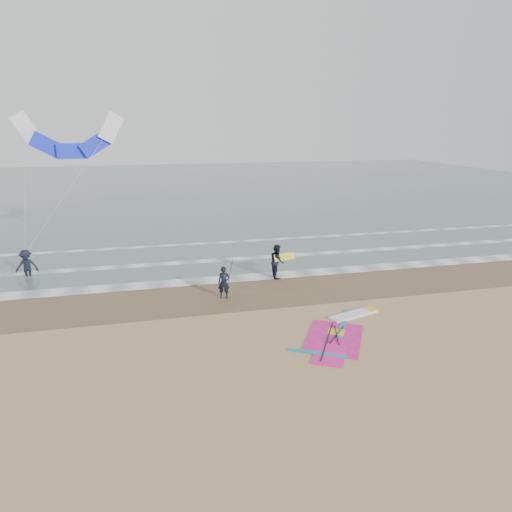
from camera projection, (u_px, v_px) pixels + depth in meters
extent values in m
plane|color=tan|center=(300.00, 342.00, 18.13)|extent=(120.00, 120.00, 0.00)
cube|color=#47605E|center=(187.00, 187.00, 62.96)|extent=(120.00, 80.00, 0.02)
cube|color=brown|center=(262.00, 291.00, 23.73)|extent=(120.00, 5.00, 0.01)
cube|color=white|center=(253.00, 277.00, 25.78)|extent=(120.00, 1.20, 0.02)
cube|color=white|center=(239.00, 259.00, 29.33)|extent=(120.00, 0.70, 0.02)
cube|color=white|center=(227.00, 242.00, 33.53)|extent=(120.00, 0.50, 0.01)
cube|color=white|center=(353.00, 315.00, 20.59)|extent=(2.47, 1.31, 0.12)
cube|color=yellow|center=(371.00, 310.00, 21.14)|extent=(0.59, 0.68, 0.13)
cube|color=#E71D8E|center=(334.00, 338.00, 18.41)|extent=(3.38, 3.73, 0.04)
cube|color=#E71D8E|center=(329.00, 355.00, 17.08)|extent=(1.87, 2.08, 0.04)
cube|color=#0C8C99|center=(343.00, 323.00, 19.80)|extent=(1.72, 2.77, 0.05)
cube|color=#0C8C99|center=(318.00, 353.00, 17.17)|extent=(2.02, 1.29, 0.05)
cube|color=yellow|center=(336.00, 332.00, 18.92)|extent=(0.87, 0.84, 0.05)
cylinder|color=black|center=(327.00, 341.00, 18.13)|extent=(1.78, 3.03, 0.06)
cylinder|color=black|center=(337.00, 334.00, 18.62)|extent=(1.19, 1.31, 0.04)
cylinder|color=black|center=(337.00, 334.00, 18.62)|extent=(0.57, 1.66, 0.04)
imported|color=black|center=(224.00, 283.00, 22.52)|extent=(0.67, 0.53, 1.63)
imported|color=black|center=(277.00, 261.00, 25.54)|extent=(0.75, 0.95, 1.91)
imported|color=black|center=(26.00, 260.00, 25.68)|extent=(1.29, 0.80, 1.93)
cylinder|color=black|center=(230.00, 275.00, 22.48)|extent=(0.17, 0.86, 1.82)
cube|color=yellow|center=(284.00, 257.00, 25.47)|extent=(1.30, 0.51, 0.39)
cube|color=white|center=(26.00, 127.00, 26.90)|extent=(1.67, 0.44, 1.97)
cube|color=#162AEF|center=(46.00, 145.00, 27.41)|extent=(1.95, 0.50, 1.68)
cube|color=#162AEF|center=(72.00, 151.00, 27.83)|extent=(1.72, 0.45, 0.94)
cube|color=#162AEF|center=(95.00, 145.00, 28.04)|extent=(1.95, 0.50, 1.68)
cube|color=white|center=(111.00, 127.00, 27.99)|extent=(1.67, 0.44, 1.97)
cylinder|color=beige|center=(25.00, 189.00, 26.24)|extent=(0.19, 3.41, 6.85)
cylinder|color=beige|center=(70.00, 188.00, 26.78)|extent=(5.02, 3.42, 6.86)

